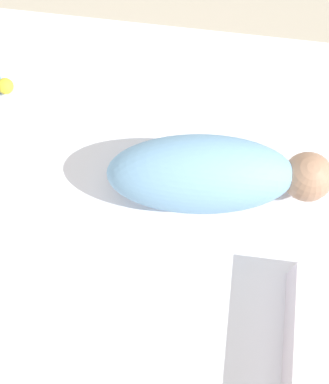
# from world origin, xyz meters

# --- Properties ---
(ground_plane) EXTENTS (12.00, 12.00, 0.00)m
(ground_plane) POSITION_xyz_m (0.00, 0.00, 0.00)
(ground_plane) COLOR #B2A893
(bed_mattress) EXTENTS (1.55, 1.02, 0.13)m
(bed_mattress) POSITION_xyz_m (0.00, 0.00, 0.07)
(bed_mattress) COLOR white
(bed_mattress) RESTS_ON ground_plane
(swaddled_baby) EXTENTS (0.49, 0.22, 0.17)m
(swaddled_baby) POSITION_xyz_m (0.17, 0.08, 0.22)
(swaddled_baby) COLOR #7FB7E5
(swaddled_baby) RESTS_ON bed_mattress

